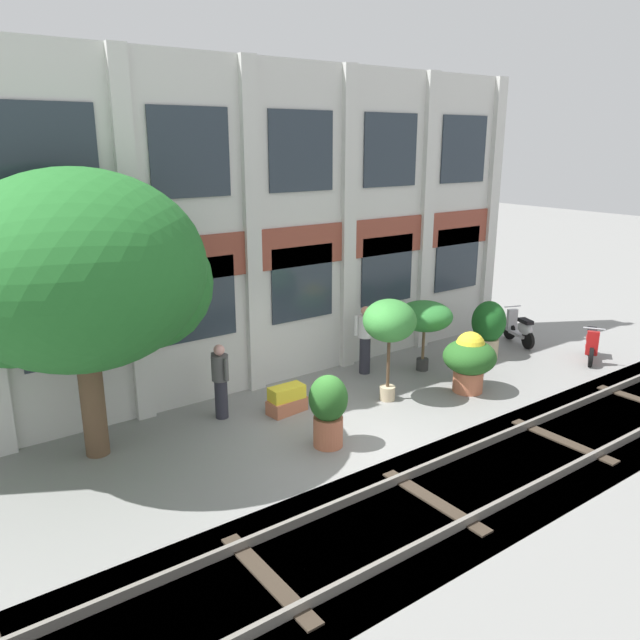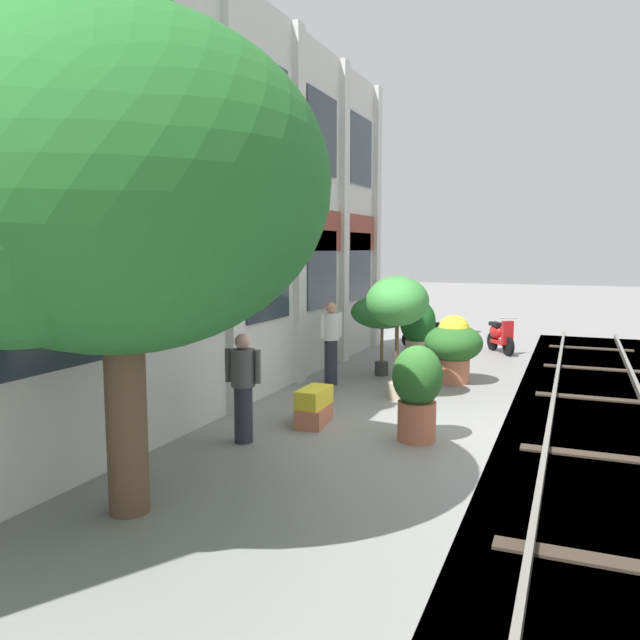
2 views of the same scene
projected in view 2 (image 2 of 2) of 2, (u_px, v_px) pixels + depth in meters
ground_plane at (416, 433)px, 9.21m from camera, size 80.00×80.00×0.00m
apartment_facade at (217, 199)px, 10.06m from camera, size 15.84×0.64×7.00m
rail_tracks at (604, 464)px, 8.26m from camera, size 23.48×2.80×0.43m
broadleaf_tree at (118, 196)px, 6.09m from camera, size 4.39×4.18×4.99m
potted_plant_fluted_column at (418, 327)px, 15.04m from camera, size 0.86×0.86×1.48m
potted_plant_low_pan at (382, 313)px, 13.23m from camera, size 1.33×1.33×1.71m
potted_plant_glazed_jar at (417, 388)px, 8.77m from camera, size 0.71×0.71×1.36m
potted_plant_tall_urn at (397, 304)px, 11.11m from camera, size 1.12×1.12×2.22m
potted_plant_stone_basin at (453, 345)px, 12.58m from camera, size 1.17×1.17×1.38m
potted_plant_square_trough at (314, 407)px, 9.62m from camera, size 0.85×0.48×0.57m
scooter_near_curb at (426, 334)px, 16.54m from camera, size 0.69×1.33×0.98m
scooter_second_parked at (499, 336)px, 16.22m from camera, size 1.21×0.84×0.98m
resident_by_doorway at (243, 385)px, 8.68m from camera, size 0.34×0.53×1.54m
resident_watching_tracks at (331, 341)px, 12.37m from camera, size 0.47×0.34×1.65m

